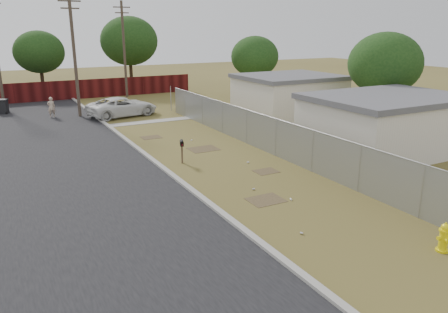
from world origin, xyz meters
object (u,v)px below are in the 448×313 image
mailbox (182,145)px  pickup_truck (122,107)px  fire_hydrant (444,238)px  trash_bin (3,106)px  pedestrian (51,107)px

mailbox → pickup_truck: pickup_truck is taller
pickup_truck → mailbox: bearing=165.5°
fire_hydrant → trash_bin: (-10.81, 31.01, 0.15)m
mailbox → trash_bin: mailbox is taller
pedestrian → fire_hydrant: bearing=103.3°
trash_bin → mailbox: bearing=-68.7°
mailbox → pedestrian: bearing=105.0°
fire_hydrant → pickup_truck: (-2.73, 25.53, 0.30)m
mailbox → trash_bin: (-7.36, 18.89, -0.35)m
mailbox → pickup_truck: bearing=86.9°
fire_hydrant → mailbox: size_ratio=0.80×
mailbox → trash_bin: bearing=111.3°
pickup_truck → pedestrian: bearing=55.1°
fire_hydrant → trash_bin: size_ratio=0.83×
fire_hydrant → pickup_truck: pickup_truck is taller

